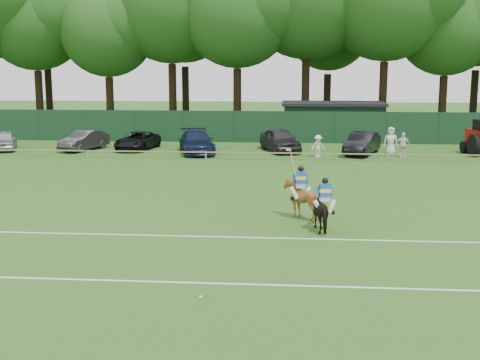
# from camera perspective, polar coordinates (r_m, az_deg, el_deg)

# --- Properties ---
(ground) EXTENTS (160.00, 160.00, 0.00)m
(ground) POSITION_cam_1_polar(r_m,az_deg,el_deg) (24.61, -1.74, -4.46)
(ground) COLOR #1E4C14
(ground) RESTS_ON ground
(horse_dark) EXTENTS (1.15, 1.86, 1.46)m
(horse_dark) POSITION_cam_1_polar(r_m,az_deg,el_deg) (24.51, 7.51, -2.84)
(horse_dark) COLOR black
(horse_dark) RESTS_ON ground
(horse_chestnut) EXTENTS (1.44, 1.59, 1.62)m
(horse_chestnut) POSITION_cam_1_polar(r_m,az_deg,el_deg) (26.35, 5.38, -1.69)
(horse_chestnut) COLOR brown
(horse_chestnut) RESTS_ON ground
(sedan_silver) EXTENTS (2.98, 4.40, 1.39)m
(sedan_silver) POSITION_cam_1_polar(r_m,az_deg,el_deg) (49.72, -20.23, 3.32)
(sedan_silver) COLOR #B2B4B7
(sedan_silver) RESTS_ON ground
(sedan_grey) EXTENTS (2.86, 4.59, 1.43)m
(sedan_grey) POSITION_cam_1_polar(r_m,az_deg,el_deg) (47.95, -13.69, 3.45)
(sedan_grey) COLOR #2F2E31
(sedan_grey) RESTS_ON ground
(suv_black) EXTENTS (2.87, 4.94, 1.29)m
(suv_black) POSITION_cam_1_polar(r_m,az_deg,el_deg) (47.47, -9.11, 3.46)
(suv_black) COLOR black
(suv_black) RESTS_ON ground
(sedan_navy) EXTENTS (3.46, 5.74, 1.56)m
(sedan_navy) POSITION_cam_1_polar(r_m,az_deg,el_deg) (45.23, -3.87, 3.40)
(sedan_navy) COLOR #131D3C
(sedan_navy) RESTS_ON ground
(hatch_grey) EXTENTS (3.47, 5.23, 1.65)m
(hatch_grey) POSITION_cam_1_polar(r_m,az_deg,el_deg) (45.99, 3.58, 3.58)
(hatch_grey) COLOR #2D2D2F
(hatch_grey) RESTS_ON ground
(estate_black) EXTENTS (3.10, 4.92, 1.53)m
(estate_black) POSITION_cam_1_polar(r_m,az_deg,el_deg) (45.23, 10.79, 3.22)
(estate_black) COLOR black
(estate_black) RESTS_ON ground
(spectator_left) EXTENTS (1.10, 0.85, 1.51)m
(spectator_left) POSITION_cam_1_polar(r_m,az_deg,el_deg) (43.36, 6.95, 3.00)
(spectator_left) COLOR silver
(spectator_left) RESTS_ON ground
(spectator_mid) EXTENTS (1.01, 0.46, 1.69)m
(spectator_mid) POSITION_cam_1_polar(r_m,az_deg,el_deg) (44.39, 14.27, 3.04)
(spectator_mid) COLOR white
(spectator_mid) RESTS_ON ground
(spectator_right) EXTENTS (1.00, 0.68, 1.97)m
(spectator_right) POSITION_cam_1_polar(r_m,az_deg,el_deg) (45.00, 13.25, 3.37)
(spectator_right) COLOR silver
(spectator_right) RESTS_ON ground
(rider_dark) EXTENTS (0.93, 0.47, 1.41)m
(rider_dark) POSITION_cam_1_polar(r_m,az_deg,el_deg) (24.35, 7.56, -1.28)
(rider_dark) COLOR silver
(rider_dark) RESTS_ON ground
(rider_chestnut) EXTENTS (0.94, 0.55, 2.05)m
(rider_chestnut) POSITION_cam_1_polar(r_m,az_deg,el_deg) (26.19, 5.41, -0.12)
(rider_chestnut) COLOR silver
(rider_chestnut) RESTS_ON ground
(polo_ball) EXTENTS (0.09, 0.09, 0.09)m
(polo_ball) POSITION_cam_1_polar(r_m,az_deg,el_deg) (17.73, -3.52, -10.35)
(polo_ball) COLOR silver
(polo_ball) RESTS_ON ground
(pitch_lines) EXTENTS (60.00, 5.10, 0.01)m
(pitch_lines) POSITION_cam_1_polar(r_m,az_deg,el_deg) (21.27, -2.81, -6.87)
(pitch_lines) COLOR silver
(pitch_lines) RESTS_ON ground
(pitch_rail) EXTENTS (62.10, 0.10, 0.50)m
(pitch_rail) POSITION_cam_1_polar(r_m,az_deg,el_deg) (42.13, 1.00, 2.44)
(pitch_rail) COLOR #997F5B
(pitch_rail) RESTS_ON ground
(perimeter_fence) EXTENTS (92.08, 0.08, 2.50)m
(perimeter_fence) POSITION_cam_1_polar(r_m,az_deg,el_deg) (50.95, 1.67, 4.75)
(perimeter_fence) COLOR #14351E
(perimeter_fence) RESTS_ON ground
(utility_shed) EXTENTS (8.40, 4.40, 3.04)m
(utility_shed) POSITION_cam_1_polar(r_m,az_deg,el_deg) (53.94, 8.25, 5.27)
(utility_shed) COLOR #14331E
(utility_shed) RESTS_ON ground
(tree_row) EXTENTS (96.00, 12.00, 21.00)m
(tree_row) POSITION_cam_1_polar(r_m,az_deg,el_deg) (58.97, 4.03, 4.29)
(tree_row) COLOR #26561C
(tree_row) RESTS_ON ground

